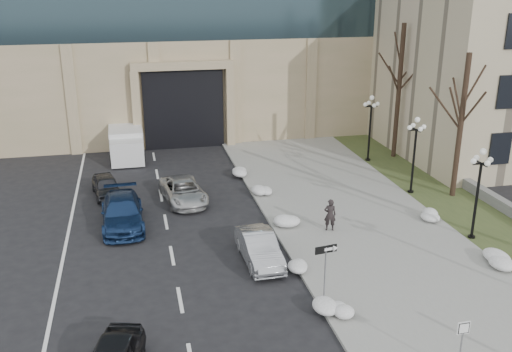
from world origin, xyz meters
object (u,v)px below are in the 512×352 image
Objects in this scene: box_truck at (126,141)px; car_d at (183,191)px; one_way_sign at (330,256)px; car_e at (106,186)px; keep_sign at (462,337)px; car_b at (259,248)px; car_c at (122,212)px; pedestrian at (330,215)px; lamppost_b at (479,182)px; lamppost_d at (371,119)px; lamppost_c at (415,145)px.

car_d is at bearing -73.63° from box_truck.
one_way_sign is at bearing -77.51° from car_d.
keep_sign is at bearing -68.25° from car_e.
car_b reaches higher than car_d.
car_c is (-6.12, 5.49, 0.07)m from car_b.
pedestrian is (11.29, -7.80, 0.34)m from car_e.
box_truck is 24.92m from lamppost_b.
lamppost_b is 1.00× the size of lamppost_d.
lamppost_b is at bearing -90.00° from lamppost_d.
car_b is 0.88× the size of lamppost_b.
pedestrian is 0.82× the size of keep_sign.
box_truck is 2.58× the size of one_way_sign.
lamppost_b is 1.00× the size of lamppost_c.
lamppost_c reaches higher than box_truck.
car_e is 0.54× the size of box_truck.
car_c is 12.58m from one_way_sign.
car_e is at bearing -171.02° from lamppost_d.
box_truck reaches higher than car_d.
lamppost_b is (6.66, -2.36, 2.10)m from pedestrian.
car_c is 4.73m from car_e.
lamppost_d is at bearing 22.09° from car_c.
one_way_sign reaches higher than car_d.
car_d is 1.27× the size of car_e.
car_e is at bearing 120.37° from keep_sign.
box_truck is (-5.79, 18.36, 0.34)m from car_b.
car_c is 2.00× the size of one_way_sign.
car_c is 1.10× the size of lamppost_c.
one_way_sign is 19.36m from lamppost_d.
pedestrian is at bearing 91.05° from keep_sign.
lamppost_c is at bearing 28.77° from car_b.
lamppost_b is 13.00m from lamppost_d.
pedestrian is 0.36× the size of lamppost_d.
car_d is at bearing 101.64° from one_way_sign.
lamppost_b reaches higher than pedestrian.
car_b is 12.90m from lamppost_c.
lamppost_c is at bearing 41.12° from one_way_sign.
lamppost_d reaches higher than keep_sign.
lamppost_c reaches higher than car_e.
lamppost_b is at bearing 15.95° from one_way_sign.
keep_sign reaches higher than car_c.
car_b is 17.11m from lamppost_d.
lamppost_c is at bearing 90.00° from lamppost_b.
car_e is 20.78m from lamppost_b.
pedestrian is at bearing -58.86° from box_truck.
pedestrian is at bearing 26.91° from car_b.
car_c reaches higher than car_d.
car_b is 0.88× the size of lamppost_d.
one_way_sign reaches higher than box_truck.
lamppost_b reaches higher than car_b.
one_way_sign is (-2.38, -6.46, 1.19)m from pedestrian.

